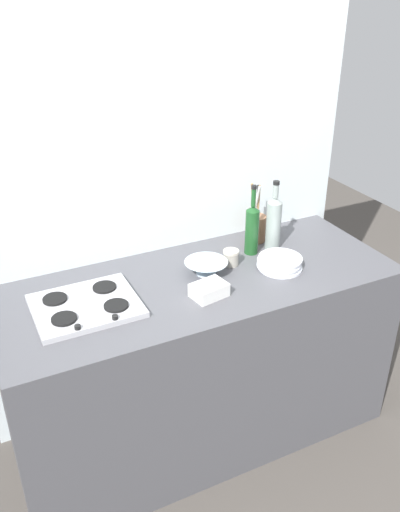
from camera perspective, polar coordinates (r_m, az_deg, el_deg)
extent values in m
plane|color=#47423D|center=(2.97, 0.00, -17.60)|extent=(6.00, 6.00, 0.00)
cube|color=#4C4C51|center=(2.67, 0.00, -10.85)|extent=(1.80, 0.70, 0.90)
cube|color=silver|center=(2.57, -3.78, 8.71)|extent=(1.90, 0.06, 2.56)
cube|color=#B2B2B7|center=(2.26, -11.91, -5.12)|extent=(0.42, 0.35, 0.02)
cylinder|color=black|center=(2.17, -14.07, -6.40)|extent=(0.10, 0.10, 0.01)
cylinder|color=black|center=(2.21, -8.79, -5.15)|extent=(0.10, 0.10, 0.01)
cylinder|color=black|center=(2.30, -14.99, -4.37)|extent=(0.10, 0.10, 0.01)
cylinder|color=black|center=(2.34, -10.00, -3.23)|extent=(0.10, 0.10, 0.01)
cylinder|color=black|center=(2.11, -12.73, -7.29)|extent=(0.02, 0.02, 0.02)
cylinder|color=black|center=(2.13, -8.91, -6.37)|extent=(0.02, 0.02, 0.02)
cylinder|color=white|center=(2.52, 8.42, -1.18)|extent=(0.20, 0.20, 0.01)
cylinder|color=white|center=(2.52, 8.25, -0.96)|extent=(0.20, 0.20, 0.01)
cylinder|color=white|center=(2.51, 8.34, -0.76)|extent=(0.20, 0.20, 0.01)
cylinder|color=white|center=(2.51, 8.30, -0.51)|extent=(0.20, 0.20, 0.01)
cylinder|color=white|center=(2.51, 8.43, -0.27)|extent=(0.20, 0.20, 0.01)
cylinder|color=gray|center=(2.65, 7.71, 3.18)|extent=(0.07, 0.07, 0.24)
cone|color=gray|center=(2.60, 7.89, 5.83)|extent=(0.07, 0.07, 0.03)
cylinder|color=gray|center=(2.58, 7.96, 6.77)|extent=(0.03, 0.03, 0.07)
cylinder|color=black|center=(2.57, 8.02, 7.62)|extent=(0.03, 0.03, 0.02)
cylinder|color=#19471E|center=(2.60, 5.46, 2.52)|extent=(0.07, 0.07, 0.22)
cone|color=#19471E|center=(2.55, 5.59, 4.98)|extent=(0.07, 0.07, 0.02)
cylinder|color=#19471E|center=(2.53, 5.64, 6.12)|extent=(0.02, 0.02, 0.09)
cylinder|color=black|center=(2.51, 5.70, 7.21)|extent=(0.03, 0.03, 0.02)
cylinder|color=silver|center=(2.46, 0.64, -1.76)|extent=(0.09, 0.09, 0.01)
cone|color=silver|center=(2.44, 0.64, -1.13)|extent=(0.20, 0.20, 0.05)
cube|color=white|center=(2.28, 0.96, -3.60)|extent=(0.16, 0.13, 0.06)
cylinder|color=#996B4C|center=(2.74, 5.90, 2.90)|extent=(0.10, 0.10, 0.14)
cylinder|color=#997247|center=(2.68, 5.60, 5.16)|extent=(0.06, 0.04, 0.26)
cylinder|color=#262626|center=(2.72, 6.09, 5.12)|extent=(0.01, 0.02, 0.23)
cylinder|color=#997247|center=(2.72, 6.11, 5.07)|extent=(0.03, 0.03, 0.23)
cylinder|color=#B7B7B2|center=(2.71, 5.82, 5.08)|extent=(0.03, 0.05, 0.24)
cylinder|color=#9E998C|center=(2.52, 3.27, -0.30)|extent=(0.07, 0.07, 0.06)
cylinder|color=beige|center=(2.50, 3.29, 0.45)|extent=(0.07, 0.07, 0.01)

